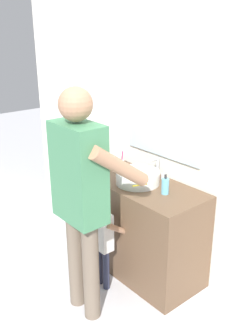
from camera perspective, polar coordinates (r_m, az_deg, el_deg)
ground_plane at (r=3.50m, az=-1.94°, el=-16.45°), size 14.00×14.00×0.00m
back_wall at (r=3.30m, az=6.25°, el=7.22°), size 4.40×0.10×2.70m
vanity_cabinet at (r=3.43m, az=1.93°, el=-8.78°), size 1.21×0.54×0.85m
sink_basin at (r=3.20m, az=1.77°, el=-1.37°), size 0.37×0.37×0.11m
faucet at (r=3.34m, az=4.60°, el=-0.04°), size 0.18×0.14×0.18m
toothbrush_cup at (r=3.50m, az=-0.82°, el=0.54°), size 0.07×0.07×0.21m
soap_bottle at (r=3.02m, az=5.92°, el=-2.70°), size 0.06×0.06×0.17m
child_toddler at (r=3.18m, az=-3.51°, el=-10.15°), size 0.25×0.25×0.82m
adult_parent at (r=2.68m, az=-6.70°, el=-2.82°), size 0.54×0.57×1.75m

